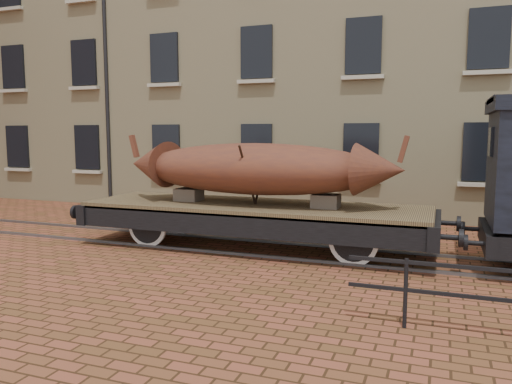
% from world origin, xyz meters
% --- Properties ---
extents(ground, '(90.00, 90.00, 0.00)m').
position_xyz_m(ground, '(0.00, 0.00, 0.00)').
color(ground, brown).
extents(warehouse_cream, '(40.00, 10.19, 14.00)m').
position_xyz_m(warehouse_cream, '(3.00, 9.99, 7.00)').
color(warehouse_cream, beige).
rests_on(warehouse_cream, ground).
extents(rail_track, '(30.00, 1.52, 0.06)m').
position_xyz_m(rail_track, '(0.00, 0.00, 0.03)').
color(rail_track, '#59595E').
rests_on(rail_track, ground).
extents(flatcar_wagon, '(9.13, 2.48, 1.38)m').
position_xyz_m(flatcar_wagon, '(-0.72, -0.00, 0.86)').
color(flatcar_wagon, brown).
rests_on(flatcar_wagon, ground).
extents(iron_boat, '(6.88, 2.00, 1.63)m').
position_xyz_m(iron_boat, '(-0.68, 0.00, 1.92)').
color(iron_boat, brown).
rests_on(iron_boat, flatcar_wagon).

